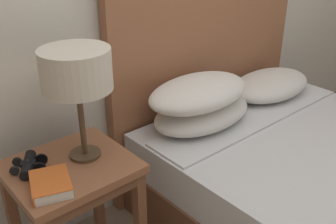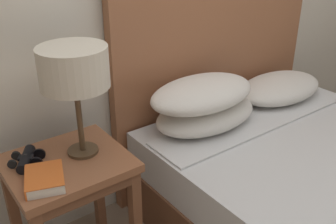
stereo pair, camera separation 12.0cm
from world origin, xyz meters
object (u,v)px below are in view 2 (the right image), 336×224
object	(u,v)px
bed	(326,189)
binoculars_pair	(27,159)
nightstand	(69,180)
book_on_nightstand	(44,179)
table_lamp	(74,70)

from	to	relation	value
bed	binoculars_pair	bearing A→B (deg)	152.52
nightstand	book_on_nightstand	bearing A→B (deg)	-142.38
table_lamp	nightstand	bearing A→B (deg)	-167.81
nightstand	book_on_nightstand	size ratio (longest dim) A/B	2.77
binoculars_pair	nightstand	bearing A→B (deg)	-27.56
bed	binoculars_pair	world-z (taller)	bed
table_lamp	binoculars_pair	xyz separation A→B (m)	(-0.22, 0.05, -0.35)
book_on_nightstand	binoculars_pair	world-z (taller)	binoculars_pair
bed	binoculars_pair	distance (m)	1.40
nightstand	bed	xyz separation A→B (m)	(1.07, -0.56, -0.19)
nightstand	binoculars_pair	size ratio (longest dim) A/B	3.74
table_lamp	book_on_nightstand	xyz separation A→B (m)	(-0.21, -0.12, -0.35)
nightstand	bed	world-z (taller)	bed
nightstand	table_lamp	distance (m)	0.48
binoculars_pair	table_lamp	bearing A→B (deg)	-13.70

